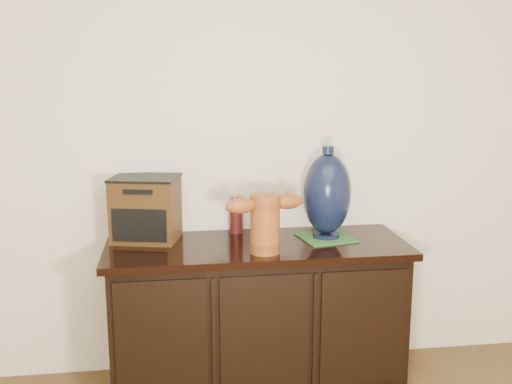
{
  "coord_description": "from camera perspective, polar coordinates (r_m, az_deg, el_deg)",
  "views": [
    {
      "loc": [
        -0.4,
        -0.54,
        1.59
      ],
      "look_at": [
        -0.01,
        2.18,
        1.02
      ],
      "focal_mm": 42.0,
      "sensor_mm": 36.0,
      "label": 1
    }
  ],
  "objects": [
    {
      "name": "lamp_base",
      "position": [
        2.97,
        6.78,
        -0.23
      ],
      "size": [
        0.28,
        0.28,
        0.46
      ],
      "rotation": [
        0.0,
        0.0,
        0.2
      ],
      "color": "black",
      "rests_on": "green_mat"
    },
    {
      "name": "tv_radio",
      "position": [
        2.99,
        -10.44,
        -1.56
      ],
      "size": [
        0.37,
        0.32,
        0.32
      ],
      "rotation": [
        0.0,
        0.0,
        -0.23
      ],
      "color": "#3D260F",
      "rests_on": "sideboard"
    },
    {
      "name": "green_mat",
      "position": [
        3.02,
        6.68,
        -4.33
      ],
      "size": [
        0.29,
        0.29,
        0.01
      ],
      "primitive_type": "cube",
      "rotation": [
        0.0,
        0.0,
        0.2
      ],
      "color": "#2A5D29",
      "rests_on": "sideboard"
    },
    {
      "name": "spray_can",
      "position": [
        3.08,
        -1.9,
        -2.14
      ],
      "size": [
        0.07,
        0.07,
        0.2
      ],
      "color": "#5C0F13",
      "rests_on": "sideboard"
    },
    {
      "name": "sideboard",
      "position": [
        3.04,
        0.11,
        -11.6
      ],
      "size": [
        1.46,
        0.56,
        0.75
      ],
      "color": "black",
      "rests_on": "ground"
    },
    {
      "name": "terracotta_vessel",
      "position": [
        2.74,
        0.87,
        -2.7
      ],
      "size": [
        0.39,
        0.17,
        0.27
      ],
      "rotation": [
        0.0,
        0.0,
        0.24
      ],
      "color": "#954A1B",
      "rests_on": "sideboard"
    }
  ]
}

